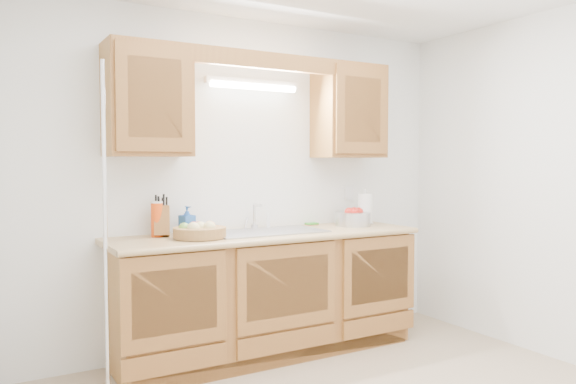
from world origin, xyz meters
TOP-DOWN VIEW (x-y plane):
  - room at (0.00, 0.00)m, footprint 3.52×3.50m
  - base_cabinets at (0.00, 1.20)m, footprint 2.20×0.60m
  - countertop at (0.00, 1.19)m, footprint 2.30×0.63m
  - upper_cabinet_left at (-0.83, 1.33)m, footprint 0.55×0.33m
  - upper_cabinet_right at (0.83, 1.33)m, footprint 0.55×0.33m
  - valance at (0.00, 1.19)m, footprint 2.20×0.05m
  - fluorescent_fixture at (0.00, 1.42)m, footprint 0.76×0.08m
  - sink at (0.00, 1.21)m, footprint 0.84×0.46m
  - wire_shelf_pole at (-1.20, 0.94)m, footprint 0.03×0.03m
  - outlet_plate at (0.95, 1.49)m, footprint 0.08×0.01m
  - fruit_basket at (-0.54, 1.15)m, footprint 0.42×0.42m
  - knife_block at (-0.73, 1.37)m, footprint 0.15×0.19m
  - orange_canister at (-0.77, 1.36)m, footprint 0.09×0.09m
  - soap_bottle at (-0.54, 1.39)m, footprint 0.11×0.11m
  - sponge at (0.54, 1.44)m, footprint 0.10×0.07m
  - paper_towel at (0.97, 1.29)m, footprint 0.15×0.15m
  - apple_bowl at (0.80, 1.23)m, footprint 0.38×0.38m

SIDE VIEW (x-z plane):
  - base_cabinets at x=0.00m, z-range 0.01..0.87m
  - sink at x=0.00m, z-range 0.65..1.01m
  - countertop at x=0.00m, z-range 0.86..0.90m
  - sponge at x=0.54m, z-range 0.90..0.92m
  - fruit_basket at x=-0.54m, z-range 0.89..1.00m
  - apple_bowl at x=0.80m, z-range 0.89..1.04m
  - wire_shelf_pole at x=-1.20m, z-range 0.00..2.00m
  - soap_bottle at x=-0.54m, z-range 0.90..1.10m
  - knife_block at x=-0.73m, z-range 0.86..1.16m
  - orange_canister at x=-0.77m, z-range 0.90..1.14m
  - paper_towel at x=0.97m, z-range 0.87..1.17m
  - outlet_plate at x=0.95m, z-range 1.09..1.21m
  - room at x=0.00m, z-range 0.00..2.50m
  - upper_cabinet_left at x=-0.83m, z-range 1.45..2.20m
  - upper_cabinet_right at x=0.83m, z-range 1.45..2.20m
  - fluorescent_fixture at x=0.00m, z-range 1.96..2.04m
  - valance at x=0.00m, z-range 2.08..2.20m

